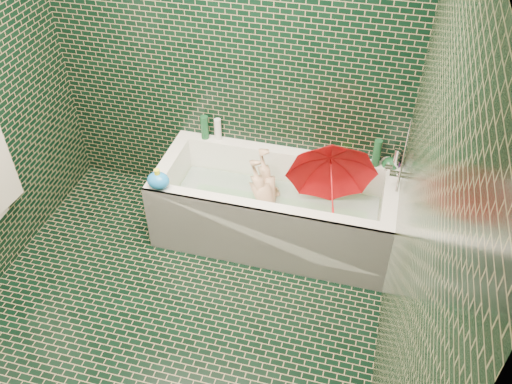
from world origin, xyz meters
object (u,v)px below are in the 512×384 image
(rubber_duck, at_px, (346,155))
(bathtub, at_px, (274,214))
(child, at_px, (268,202))
(umbrella, at_px, (332,186))
(bath_toy, at_px, (158,180))

(rubber_duck, bearing_deg, bathtub, -124.85)
(bathtub, bearing_deg, child, 174.78)
(umbrella, bearing_deg, rubber_duck, 78.14)
(bath_toy, bearing_deg, umbrella, 12.00)
(child, distance_m, rubber_duck, 0.66)
(bathtub, relative_size, bath_toy, 10.68)
(child, height_order, rubber_duck, rubber_duck)
(bathtub, distance_m, umbrella, 0.55)
(bathtub, xyz_separation_m, child, (-0.05, 0.00, 0.10))
(umbrella, relative_size, bath_toy, 3.73)
(bathtub, relative_size, rubber_duck, 13.83)
(bathtub, distance_m, bath_toy, 0.90)
(bathtub, height_order, bath_toy, bath_toy)
(child, height_order, bath_toy, bath_toy)
(rubber_duck, bearing_deg, bath_toy, -133.27)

